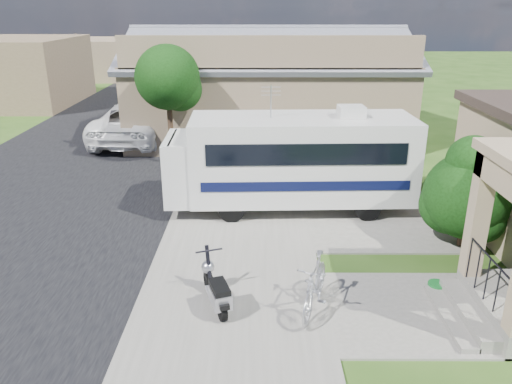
{
  "coord_description": "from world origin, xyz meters",
  "views": [
    {
      "loc": [
        -0.44,
        -9.68,
        5.88
      ],
      "look_at": [
        -0.5,
        2.5,
        1.3
      ],
      "focal_mm": 35.0,
      "sensor_mm": 36.0,
      "label": 1
    }
  ],
  "objects_px": {
    "van": "(152,96)",
    "garden_hose": "(437,288)",
    "shrub": "(470,191)",
    "scooter": "(216,289)",
    "bicycle": "(315,287)",
    "pickup_truck": "(139,121)",
    "motorhome": "(292,159)"
  },
  "relations": [
    {
      "from": "pickup_truck",
      "to": "garden_hose",
      "type": "xyz_separation_m",
      "value": [
        9.39,
        -13.0,
        -0.82
      ]
    },
    {
      "from": "scooter",
      "to": "garden_hose",
      "type": "distance_m",
      "value": 4.82
    },
    {
      "from": "bicycle",
      "to": "garden_hose",
      "type": "distance_m",
      "value": 2.92
    },
    {
      "from": "van",
      "to": "garden_hose",
      "type": "relative_size",
      "value": 13.84
    },
    {
      "from": "van",
      "to": "scooter",
      "type": "bearing_deg",
      "value": -86.04
    },
    {
      "from": "bicycle",
      "to": "shrub",
      "type": "bearing_deg",
      "value": 54.81
    },
    {
      "from": "pickup_truck",
      "to": "garden_hose",
      "type": "relative_size",
      "value": 16.51
    },
    {
      "from": "motorhome",
      "to": "bicycle",
      "type": "bearing_deg",
      "value": -90.67
    },
    {
      "from": "scooter",
      "to": "van",
      "type": "bearing_deg",
      "value": 85.81
    },
    {
      "from": "van",
      "to": "pickup_truck",
      "type": "bearing_deg",
      "value": -94.25
    },
    {
      "from": "motorhome",
      "to": "bicycle",
      "type": "height_order",
      "value": "motorhome"
    },
    {
      "from": "shrub",
      "to": "garden_hose",
      "type": "distance_m",
      "value": 2.99
    },
    {
      "from": "shrub",
      "to": "scooter",
      "type": "xyz_separation_m",
      "value": [
        -6.15,
        -2.95,
        -1.03
      ]
    },
    {
      "from": "pickup_truck",
      "to": "motorhome",
      "type": "bearing_deg",
      "value": 131.65
    },
    {
      "from": "shrub",
      "to": "van",
      "type": "bearing_deg",
      "value": 122.89
    },
    {
      "from": "scooter",
      "to": "bicycle",
      "type": "height_order",
      "value": "bicycle"
    },
    {
      "from": "scooter",
      "to": "motorhome",
      "type": "bearing_deg",
      "value": 52.41
    },
    {
      "from": "shrub",
      "to": "van",
      "type": "distance_m",
      "value": 21.34
    },
    {
      "from": "bicycle",
      "to": "garden_hose",
      "type": "bearing_deg",
      "value": 34.74
    },
    {
      "from": "motorhome",
      "to": "van",
      "type": "distance_m",
      "value": 17.05
    },
    {
      "from": "scooter",
      "to": "pickup_truck",
      "type": "xyz_separation_m",
      "value": [
        -4.63,
        13.72,
        0.43
      ]
    },
    {
      "from": "bicycle",
      "to": "van",
      "type": "xyz_separation_m",
      "value": [
        -7.42,
        20.93,
        0.21
      ]
    },
    {
      "from": "shrub",
      "to": "garden_hose",
      "type": "bearing_deg",
      "value": -121.97
    },
    {
      "from": "garden_hose",
      "to": "bicycle",
      "type": "bearing_deg",
      "value": -164.06
    },
    {
      "from": "pickup_truck",
      "to": "van",
      "type": "relative_size",
      "value": 1.19
    },
    {
      "from": "motorhome",
      "to": "pickup_truck",
      "type": "height_order",
      "value": "motorhome"
    },
    {
      "from": "shrub",
      "to": "van",
      "type": "relative_size",
      "value": 0.54
    },
    {
      "from": "motorhome",
      "to": "shrub",
      "type": "xyz_separation_m",
      "value": [
        4.29,
        -2.51,
        -0.09
      ]
    },
    {
      "from": "scooter",
      "to": "pickup_truck",
      "type": "relative_size",
      "value": 0.24
    },
    {
      "from": "shrub",
      "to": "bicycle",
      "type": "height_order",
      "value": "shrub"
    },
    {
      "from": "van",
      "to": "garden_hose",
      "type": "height_order",
      "value": "van"
    },
    {
      "from": "bicycle",
      "to": "van",
      "type": "height_order",
      "value": "van"
    }
  ]
}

